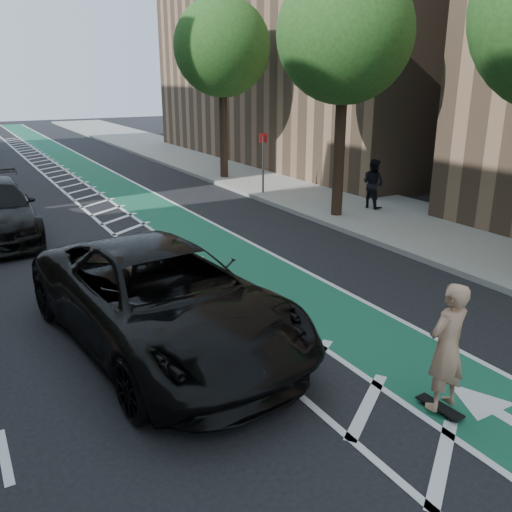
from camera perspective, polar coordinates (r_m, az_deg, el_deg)
ground at (r=8.56m, az=-2.64°, el=-13.73°), size 120.00×120.00×0.00m
bike_lane at (r=18.21m, az=-8.63°, el=3.65°), size 2.00×90.00×0.01m
buffer_strip at (r=17.75m, az=-13.14°, el=2.99°), size 1.40×90.00×0.01m
sidewalk_right at (r=21.32m, az=7.92°, el=6.01°), size 5.00×90.00×0.15m
curb_right at (r=19.95m, az=2.28°, el=5.34°), size 0.12×90.00×0.16m
tree_r_c at (r=18.33m, az=8.53°, el=21.95°), size 4.20×4.20×7.90m
tree_r_d at (r=25.13m, az=-3.52°, el=21.05°), size 4.20×4.20×7.90m
sign_post at (r=21.67m, az=0.75°, el=9.81°), size 0.35×0.08×2.47m
skateboard at (r=8.41m, az=18.77°, el=-14.82°), size 0.25×0.72×0.10m
skateboarder at (r=7.94m, az=19.47°, el=-9.03°), size 0.71×0.49×1.87m
suv_near at (r=9.57m, az=-9.90°, el=-4.37°), size 3.64×6.70×1.78m
pedestrian at (r=19.55m, az=12.22°, el=7.46°), size 0.79×0.94×1.72m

